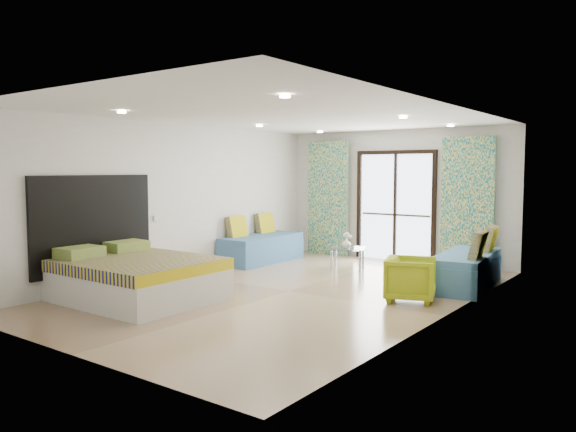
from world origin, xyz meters
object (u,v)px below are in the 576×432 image
Objects in this scene: daybed_left at (261,247)px; coffee_table at (347,250)px; bed at (136,278)px; daybed_right at (467,268)px; armchair at (411,277)px.

coffee_table is at bearing 8.17° from daybed_left.
daybed_left is (-0.64, 3.68, -0.01)m from bed.
bed is 5.16m from daybed_right.
bed is at bearing -140.16° from daybed_right.
daybed_right is 1.48m from armchair.
daybed_right reaches higher than daybed_left.
armchair is (-0.33, -1.44, 0.05)m from daybed_right.
daybed_left is at bearing 51.20° from armchair.
daybed_left is 4.15m from armchair.
daybed_right reaches higher than coffee_table.
bed is 3.14× the size of armchair.
daybed_right is at bearing -6.68° from coffee_table.
daybed_right is 2.39m from coffee_table.
armchair is at bearing -20.96° from daybed_left.
daybed_right is 2.92× the size of armchair.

